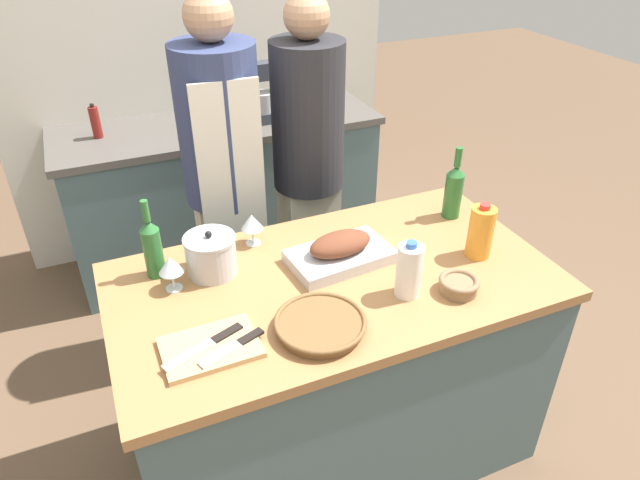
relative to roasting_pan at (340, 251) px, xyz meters
The scene contains 22 objects.
ground_plane 0.92m from the roasting_pan, 126.46° to the right, with size 12.00×12.00×0.00m, color brown.
kitchen_island 0.49m from the roasting_pan, 126.46° to the right, with size 1.53×0.83×0.87m.
back_counter 1.57m from the roasting_pan, 92.23° to the left, with size 1.81×0.60×0.88m.
back_wall 1.88m from the roasting_pan, 91.81° to the left, with size 2.31×0.10×2.55m.
roasting_pan is the anchor object (origin of this frame).
wicker_basket 0.37m from the roasting_pan, 124.20° to the right, with size 0.29×0.29×0.04m.
cutting_board 0.60m from the roasting_pan, 154.19° to the right, with size 0.28×0.20×0.02m.
stock_pot 0.45m from the roasting_pan, 164.79° to the left, with size 0.18×0.18×0.17m.
mixing_bowl 0.43m from the roasting_pan, 47.67° to the right, with size 0.14×0.14×0.05m.
juice_jug 0.51m from the roasting_pan, 18.28° to the right, with size 0.09×0.09×0.21m.
milk_jug 0.29m from the roasting_pan, 64.04° to the right, with size 0.09×0.09×0.20m.
wine_bottle_green 0.57m from the roasting_pan, 12.17° to the left, with size 0.07×0.07×0.30m.
wine_bottle_dark 0.65m from the roasting_pan, 163.64° to the left, with size 0.07×0.07×0.29m.
wine_glass_left 0.35m from the roasting_pan, 136.30° to the left, with size 0.08×0.08×0.13m.
wine_glass_right 0.59m from the roasting_pan, behind, with size 0.08×0.08×0.13m.
knife_chef 0.61m from the roasting_pan, 154.73° to the right, with size 0.26×0.12×0.01m.
knife_paring 0.56m from the roasting_pan, 148.15° to the right, with size 0.22×0.10×0.01m.
stand_mixer 1.44m from the roasting_pan, 81.40° to the left, with size 0.18×0.14×0.33m.
condiment_bottle_tall 1.68m from the roasting_pan, 114.24° to the left, with size 0.05×0.05×0.18m.
condiment_bottle_short 1.63m from the roasting_pan, 78.60° to the left, with size 0.05×0.05×0.21m.
person_cook_aproned 0.77m from the roasting_pan, 106.66° to the left, with size 0.35×0.36×1.70m.
person_cook_guest 0.76m from the roasting_pan, 76.24° to the left, with size 0.33×0.33×1.67m.
Camera 1 is at (-0.68, -1.45, 2.05)m, focal length 32.00 mm.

